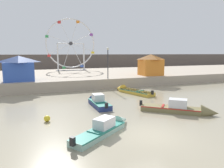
{
  "coord_description": "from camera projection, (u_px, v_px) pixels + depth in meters",
  "views": [
    {
      "loc": [
        -6.42,
        -10.1,
        4.74
      ],
      "look_at": [
        1.72,
        10.73,
        1.45
      ],
      "focal_mm": 33.57,
      "sensor_mm": 36.0,
      "label": 1
    }
  ],
  "objects": [
    {
      "name": "ground_plane",
      "position": [
        151.0,
        135.0,
        12.3
      ],
      "size": [
        240.0,
        240.0,
        0.0
      ],
      "primitive_type": "plane",
      "color": "gray"
    },
    {
      "name": "quay_promenade",
      "position": [
        71.0,
        77.0,
        35.99
      ],
      "size": [
        110.0,
        20.3,
        1.34
      ],
      "primitive_type": "cube",
      "color": "tan",
      "rests_on": "ground_plane"
    },
    {
      "name": "distant_town_skyline",
      "position": [
        55.0,
        63.0,
        57.57
      ],
      "size": [
        140.0,
        3.0,
        4.4
      ],
      "primitive_type": "cube",
      "color": "#564C47",
      "rests_on": "ground_plane"
    },
    {
      "name": "motorboat_seafoam",
      "position": [
        108.0,
        127.0,
        12.77
      ],
      "size": [
        4.86,
        3.87,
        1.26
      ],
      "rotation": [
        0.0,
        0.0,
        0.62
      ],
      "color": "#93BCAD",
      "rests_on": "ground_plane"
    },
    {
      "name": "motorboat_mustard_yellow",
      "position": [
        129.0,
        91.0,
        25.51
      ],
      "size": [
        3.02,
        6.12,
        1.26
      ],
      "rotation": [
        0.0,
        0.0,
        1.88
      ],
      "color": "gold",
      "rests_on": "ground_plane"
    },
    {
      "name": "motorboat_navy_blue",
      "position": [
        97.0,
        101.0,
        19.35
      ],
      "size": [
        1.21,
        4.74,
        1.39
      ],
      "rotation": [
        0.0,
        0.0,
        1.56
      ],
      "color": "navy",
      "rests_on": "ground_plane"
    },
    {
      "name": "motorboat_olive_wood",
      "position": [
        183.0,
        109.0,
        16.71
      ],
      "size": [
        5.2,
        4.77,
        1.46
      ],
      "rotation": [
        0.0,
        0.0,
        5.56
      ],
      "color": "olive",
      "rests_on": "ground_plane"
    },
    {
      "name": "ferris_wheel_white_frame",
      "position": [
        71.0,
        45.0,
        41.19
      ],
      "size": [
        9.66,
        1.2,
        10.14
      ],
      "color": "silver",
      "rests_on": "quay_promenade"
    },
    {
      "name": "carnival_booth_orange_canopy",
      "position": [
        151.0,
        64.0,
        32.44
      ],
      "size": [
        3.71,
        3.48,
        3.25
      ],
      "rotation": [
        0.0,
        0.0,
        -0.08
      ],
      "color": "orange",
      "rests_on": "quay_promenade"
    },
    {
      "name": "carnival_booth_blue_tent",
      "position": [
        19.0,
        68.0,
        25.7
      ],
      "size": [
        3.84,
        3.16,
        3.1
      ],
      "rotation": [
        0.0,
        0.0,
        0.02
      ],
      "color": "#3356B7",
      "rests_on": "quay_promenade"
    },
    {
      "name": "promenade_lamp_near",
      "position": [
        108.0,
        59.0,
        27.73
      ],
      "size": [
        0.32,
        0.32,
        4.16
      ],
      "color": "#2D2D33",
      "rests_on": "quay_promenade"
    },
    {
      "name": "mooring_buoy_orange",
      "position": [
        47.0,
        119.0,
        14.61
      ],
      "size": [
        0.44,
        0.44,
        0.44
      ],
      "primitive_type": "sphere",
      "color": "yellow",
      "rests_on": "ground_plane"
    }
  ]
}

